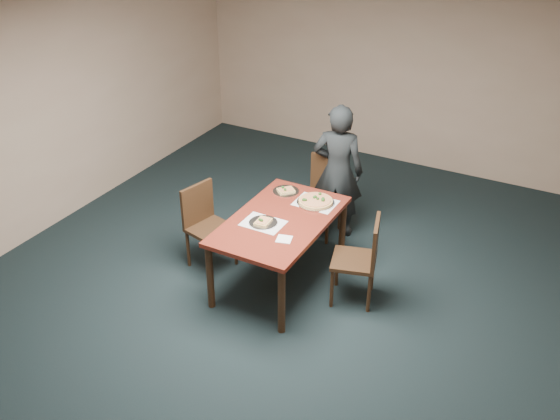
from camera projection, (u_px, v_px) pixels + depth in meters
The scene contains 13 objects.
ground at pixel (257, 314), 6.04m from camera, with size 8.00×8.00×0.00m, color black.
room_shell at pixel (253, 150), 5.17m from camera, with size 8.00×8.00×8.00m.
dining_table at pixel (280, 227), 6.19m from camera, with size 0.90×1.50×0.75m.
chair_far at pixel (323, 191), 7.15m from camera, with size 0.42×0.42×0.91m.
chair_left at pixel (205, 221), 6.56m from camera, with size 0.51×0.51×0.91m.
chair_right at pixel (362, 256), 5.99m from camera, with size 0.52×0.52×0.91m.
diner at pixel (338, 171), 6.98m from camera, with size 0.57×0.38×1.57m, color black.
placemat_main at pixel (316, 203), 6.42m from camera, with size 0.42×0.32×0.00m, color white.
placemat_near at pixel (263, 223), 6.07m from camera, with size 0.40×0.30×0.00m, color white.
pizza_pan at pixel (316, 201), 6.41m from camera, with size 0.39×0.39×0.07m.
slice_plate_near at pixel (263, 222), 6.06m from camera, with size 0.28×0.28×0.06m.
slice_plate_far at pixel (286, 191), 6.63m from camera, with size 0.28×0.28×0.06m.
napkin at pixel (284, 239), 5.81m from camera, with size 0.14×0.14×0.01m, color white.
Camera 1 is at (2.46, -4.06, 3.88)m, focal length 40.00 mm.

